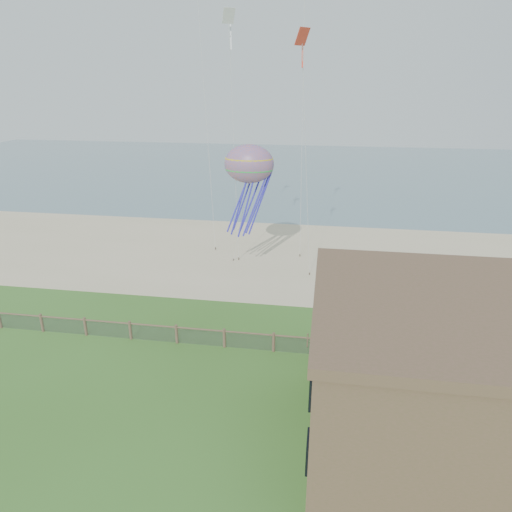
# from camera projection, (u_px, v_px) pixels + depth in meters

# --- Properties ---
(ground) EXTENTS (160.00, 160.00, 0.00)m
(ground) POSITION_uv_depth(u_px,v_px,m) (198.00, 413.00, 22.23)
(ground) COLOR #355E20
(ground) RESTS_ON ground
(sand_beach) EXTENTS (72.00, 20.00, 0.02)m
(sand_beach) POSITION_uv_depth(u_px,v_px,m) (262.00, 255.00, 42.51)
(sand_beach) COLOR #BCAF88
(sand_beach) RESTS_ON ground
(ocean) EXTENTS (160.00, 68.00, 0.02)m
(ocean) POSITION_uv_depth(u_px,v_px,m) (296.00, 170.00, 83.08)
(ocean) COLOR slate
(ocean) RESTS_ON ground
(chainlink_fence) EXTENTS (36.20, 0.20, 1.25)m
(chainlink_fence) POSITION_uv_depth(u_px,v_px,m) (224.00, 339.00, 27.56)
(chainlink_fence) COLOR brown
(chainlink_fence) RESTS_ON ground
(motel) EXTENTS (15.00, 10.00, 7.00)m
(motel) POSITION_uv_depth(u_px,v_px,m) (503.00, 393.00, 18.17)
(motel) COLOR brown
(motel) RESTS_ON ground
(motel_deck) EXTENTS (15.00, 2.00, 0.50)m
(motel_deck) POSITION_uv_depth(u_px,v_px,m) (453.00, 373.00, 24.87)
(motel_deck) COLOR brown
(motel_deck) RESTS_ON ground
(picnic_table) EXTENTS (1.86, 1.43, 0.76)m
(picnic_table) POSITION_uv_depth(u_px,v_px,m) (359.00, 363.00, 25.55)
(picnic_table) COLOR brown
(picnic_table) RESTS_ON ground
(octopus_kite) EXTENTS (3.92, 2.95, 7.59)m
(octopus_kite) POSITION_uv_depth(u_px,v_px,m) (249.00, 189.00, 35.39)
(octopus_kite) COLOR orange
(kite_white) EXTENTS (1.75, 1.89, 2.35)m
(kite_white) POSITION_uv_depth(u_px,v_px,m) (229.00, 26.00, 30.83)
(kite_white) COLOR silver
(kite_red) EXTENTS (1.82, 1.78, 2.05)m
(kite_red) POSITION_uv_depth(u_px,v_px,m) (302.00, 44.00, 28.29)
(kite_red) COLOR red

